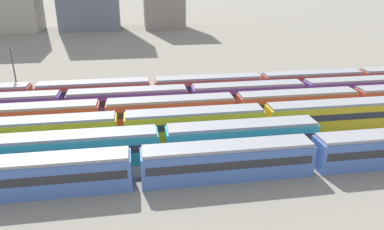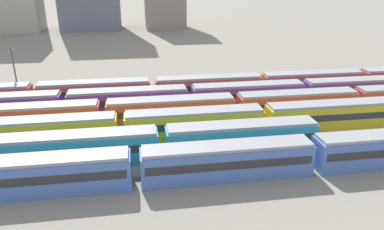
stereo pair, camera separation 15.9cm
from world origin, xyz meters
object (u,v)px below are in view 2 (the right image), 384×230
Objects in this scene: train_track_1 at (77,149)px; train_track_5 at (261,84)px; train_track_2 at (264,119)px; train_track_3 at (171,110)px; train_track_4 at (190,97)px; catenary_pole_1 at (15,71)px; train_track_0 at (312,154)px.

train_track_1 and train_track_5 have the same top height.
train_track_2 and train_track_3 have the same top height.
train_track_4 is 8.27× the size of catenary_pole_1.
train_track_5 is at bearing -4.34° from catenary_pole_1.
train_track_5 is (28.43, 20.80, 0.00)m from train_track_1.
train_track_0 is at bearing -63.57° from train_track_4.
catenary_pole_1 is at bearing 152.70° from train_track_2.
catenary_pole_1 is (-24.28, 13.53, 3.14)m from train_track_3.
train_track_5 is 12.46× the size of catenary_pole_1.
train_track_0 is at bearing -11.61° from train_track_1.
train_track_0 and train_track_4 have the same top height.
train_track_2 is at bearing 99.60° from train_track_0.
train_track_4 is at bearing 129.52° from train_track_2.
train_track_0 and train_track_1 have the same top height.
train_track_3 is at bearing 42.01° from train_track_1.
train_track_0 is at bearing -48.57° from train_track_3.
train_track_0 is 1.51× the size of train_track_4.
train_track_5 is at bearing 72.67° from train_track_2.
train_track_2 and train_track_4 have the same top height.
train_track_5 is (3.11, 26.00, 0.00)m from train_track_0.
catenary_pole_1 reaches higher than train_track_1.
train_track_1 and train_track_4 have the same top height.
train_track_3 is (-12.01, 5.20, 0.00)m from train_track_2.
train_track_1 is at bearing -167.55° from train_track_2.
train_track_3 is 6.23m from train_track_4.
train_track_0 is 1.00× the size of train_track_5.
train_track_2 is 40.95m from catenary_pole_1.
catenary_pole_1 is (-41.16, 3.13, 3.14)m from train_track_5.
train_track_2 is (23.56, 5.20, 0.00)m from train_track_1.
train_track_1 is 0.60× the size of train_track_3.
train_track_1 and train_track_3 have the same top height.
train_track_1 is 35.22m from train_track_5.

